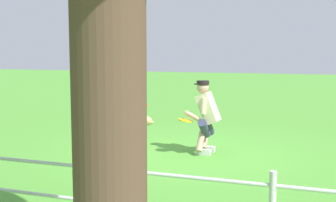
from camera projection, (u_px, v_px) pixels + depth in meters
name	position (u px, v px, depth m)	size (l,w,h in m)	color
ground_plane	(189.00, 156.00, 7.65)	(60.00, 60.00, 0.00)	#519C35
person	(206.00, 114.00, 7.77)	(0.58, 0.64, 1.29)	silver
dog	(130.00, 124.00, 8.47)	(1.03, 0.37, 0.61)	tan
frisbee_flying	(143.00, 106.00, 8.38)	(0.23, 0.23, 0.02)	#E35B1C
frisbee_held	(185.00, 120.00, 7.67)	(0.25, 0.25, 0.02)	yellow
fence	(81.00, 188.00, 4.25)	(14.57, 0.06, 0.83)	white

